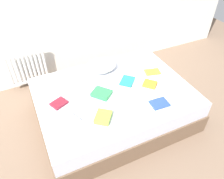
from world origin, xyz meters
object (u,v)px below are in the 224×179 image
(pillow, at_px, (101,66))
(textbook_green, at_px, (102,93))
(textbook_blue, at_px, (159,103))
(textbook_teal, at_px, (127,81))
(textbook_orange, at_px, (150,84))
(textbook_yellow, at_px, (152,72))
(radiator, at_px, (28,68))
(textbook_lime, at_px, (103,117))
(textbook_white, at_px, (67,123))
(bed, at_px, (114,105))
(textbook_maroon, at_px, (59,103))

(pillow, distance_m, textbook_green, 0.54)
(textbook_blue, bearing_deg, textbook_teal, 107.68)
(textbook_orange, bearing_deg, textbook_blue, -57.75)
(textbook_yellow, bearing_deg, textbook_green, -156.46)
(radiator, xyz_separation_m, pillow, (0.96, -0.71, 0.20))
(textbook_green, bearing_deg, textbook_lime, -60.33)
(textbook_yellow, height_order, textbook_white, textbook_white)
(pillow, distance_m, textbook_blue, 1.02)
(radiator, xyz_separation_m, textbook_yellow, (1.60, -1.08, 0.14))
(bed, relative_size, textbook_yellow, 9.39)
(textbook_green, distance_m, textbook_orange, 0.67)
(textbook_white, height_order, textbook_lime, textbook_lime)
(bed, distance_m, textbook_maroon, 0.76)
(bed, xyz_separation_m, textbook_maroon, (-0.71, 0.05, 0.27))
(textbook_teal, bearing_deg, textbook_orange, -85.02)
(bed, height_order, radiator, radiator)
(textbook_maroon, xyz_separation_m, textbook_yellow, (1.38, 0.07, -0.00))
(bed, relative_size, textbook_green, 8.88)
(radiator, distance_m, textbook_teal, 1.62)
(textbook_maroon, bearing_deg, textbook_lime, -71.98)
(bed, relative_size, textbook_white, 8.48)
(textbook_green, relative_size, textbook_teal, 1.03)
(radiator, relative_size, textbook_blue, 2.79)
(radiator, xyz_separation_m, textbook_blue, (1.32, -1.66, 0.13))
(pillow, distance_m, textbook_maroon, 0.86)
(textbook_yellow, relative_size, textbook_white, 0.90)
(textbook_blue, relative_size, textbook_orange, 1.24)
(textbook_blue, xyz_separation_m, textbook_orange, (0.09, 0.36, 0.01))
(textbook_blue, xyz_separation_m, textbook_white, (-1.10, 0.17, 0.01))
(textbook_white, xyz_separation_m, textbook_lime, (0.39, -0.10, 0.00))
(textbook_blue, height_order, textbook_white, textbook_white)
(textbook_blue, relative_size, textbook_teal, 0.97)
(radiator, relative_size, textbook_white, 2.52)
(pillow, relative_size, textbook_maroon, 2.53)
(textbook_maroon, distance_m, textbook_teal, 0.96)
(textbook_orange, xyz_separation_m, textbook_maroon, (-1.19, 0.16, -0.00))
(bed, distance_m, textbook_white, 0.81)
(textbook_blue, xyz_separation_m, textbook_lime, (-0.71, 0.07, 0.01))
(textbook_maroon, height_order, textbook_yellow, textbook_maroon)
(textbook_maroon, relative_size, textbook_teal, 0.82)
(pillow, relative_size, textbook_lime, 2.22)
(radiator, height_order, pillow, pillow)
(textbook_blue, bearing_deg, textbook_lime, 177.26)
(bed, height_order, textbook_white, textbook_white)
(radiator, bearing_deg, textbook_orange, -42.64)
(textbook_orange, xyz_separation_m, textbook_lime, (-0.80, -0.29, 0.01))
(textbook_blue, distance_m, textbook_yellow, 0.65)
(textbook_yellow, xyz_separation_m, textbook_teal, (-0.42, -0.03, -0.00))
(textbook_blue, bearing_deg, bed, 133.46)
(textbook_blue, relative_size, textbook_white, 0.91)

